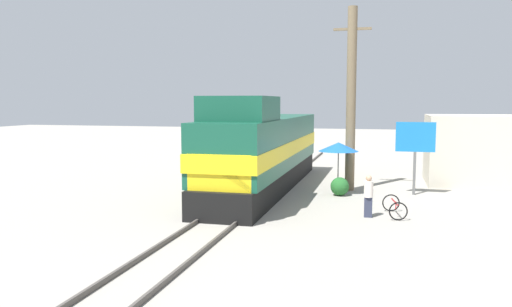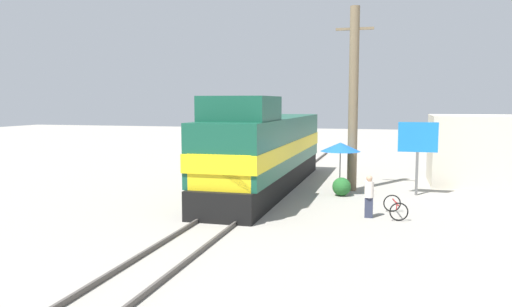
{
  "view_description": "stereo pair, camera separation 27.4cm",
  "coord_description": "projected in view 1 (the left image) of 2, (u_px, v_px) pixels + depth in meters",
  "views": [
    {
      "loc": [
        5.65,
        -21.86,
        4.32
      ],
      "look_at": [
        1.2,
        -4.42,
        2.47
      ],
      "focal_mm": 35.0,
      "sensor_mm": 36.0,
      "label": 1
    },
    {
      "loc": [
        5.92,
        -21.79,
        4.32
      ],
      "look_at": [
        1.2,
        -4.42,
        2.47
      ],
      "focal_mm": 35.0,
      "sensor_mm": 36.0,
      "label": 2
    }
  ],
  "objects": [
    {
      "name": "utility_pole",
      "position": [
        351.0,
        99.0,
        24.16
      ],
      "size": [
        1.8,
        0.46,
        8.87
      ],
      "color": "#726047",
      "rests_on": "ground_plane"
    },
    {
      "name": "shrub_cluster",
      "position": [
        340.0,
        186.0,
        23.11
      ],
      "size": [
        0.86,
        0.86,
        0.86
      ],
      "primitive_type": "sphere",
      "color": "#236028",
      "rests_on": "ground_plane"
    },
    {
      "name": "vendor_umbrella",
      "position": [
        338.0,
        147.0,
        23.42
      ],
      "size": [
        1.87,
        1.87,
        2.44
      ],
      "color": "#4C4C4C",
      "rests_on": "ground_plane"
    },
    {
      "name": "rail_near",
      "position": [
        239.0,
        194.0,
        23.08
      ],
      "size": [
        0.08,
        40.57,
        0.15
      ],
      "primitive_type": "cube",
      "color": "#4C4742",
      "rests_on": "ground_plane"
    },
    {
      "name": "rail_far",
      "position": [
        270.0,
        196.0,
        22.72
      ],
      "size": [
        0.08,
        40.57,
        0.15
      ],
      "primitive_type": "cube",
      "color": "#4C4742",
      "rests_on": "ground_plane"
    },
    {
      "name": "person_bystander",
      "position": [
        368.0,
        195.0,
        18.73
      ],
      "size": [
        0.34,
        0.34,
        1.6
      ],
      "color": "#2D3347",
      "rests_on": "ground_plane"
    },
    {
      "name": "locomotive",
      "position": [
        263.0,
        151.0,
        24.41
      ],
      "size": [
        2.88,
        15.25,
        4.56
      ],
      "color": "black",
      "rests_on": "ground_plane"
    },
    {
      "name": "bicycle",
      "position": [
        394.0,
        207.0,
        19.01
      ],
      "size": [
        0.92,
        1.69,
        0.69
      ],
      "rotation": [
        0.0,
        0.0,
        0.15
      ],
      "color": "black",
      "rests_on": "ground_plane"
    },
    {
      "name": "building_block_distant",
      "position": [
        512.0,
        151.0,
        25.76
      ],
      "size": [
        8.43,
        4.11,
        3.65
      ],
      "primitive_type": "cube",
      "color": "beige",
      "rests_on": "ground_plane"
    },
    {
      "name": "ground_plane",
      "position": [
        254.0,
        197.0,
        22.91
      ],
      "size": [
        120.0,
        120.0,
        0.0
      ],
      "primitive_type": "plane",
      "color": "gray"
    },
    {
      "name": "billboard_sign",
      "position": [
        415.0,
        142.0,
        23.15
      ],
      "size": [
        1.78,
        0.12,
        3.41
      ],
      "color": "#595959",
      "rests_on": "ground_plane"
    }
  ]
}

